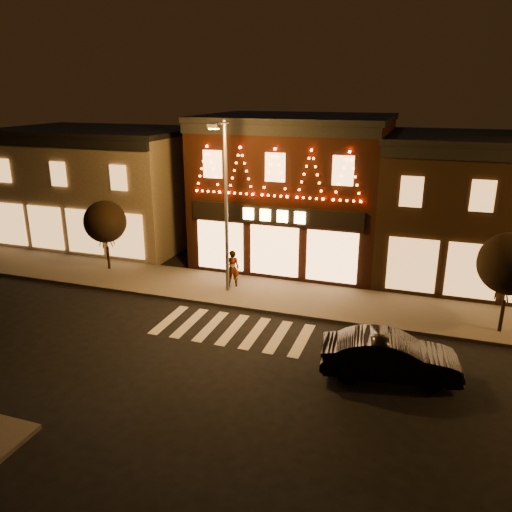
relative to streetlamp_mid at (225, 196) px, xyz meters
The scene contains 10 objects.
ground 9.13m from the streetlamp_mid, 77.25° to the right, with size 120.00×120.00×0.00m, color black.
sidewalk_far 6.14m from the streetlamp_mid, ahead, with size 44.00×4.00×0.15m, color #47423D.
building_left 13.11m from the streetlamp_mid, 150.08° to the left, with size 12.20×8.28×7.30m.
building_pulp 6.76m from the streetlamp_mid, 75.38° to the left, with size 10.20×8.34×8.30m.
building_right_a 13.00m from the streetlamp_mid, 30.17° to the left, with size 9.20×8.28×7.50m.
streetlamp_mid is the anchor object (origin of this frame).
tree_left 7.84m from the streetlamp_mid, behind, with size 2.29×2.29×3.82m.
tree_right 12.42m from the streetlamp_mid, ahead, with size 2.50×2.50×4.19m.
dark_sedan 10.56m from the streetlamp_mid, 31.94° to the right, with size 1.67×4.78×1.57m, color black.
pedestrian 3.94m from the streetlamp_mid, 89.84° to the left, with size 0.69×0.45×1.90m, color gray.
Camera 1 is at (7.24, -14.15, 9.67)m, focal length 35.91 mm.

